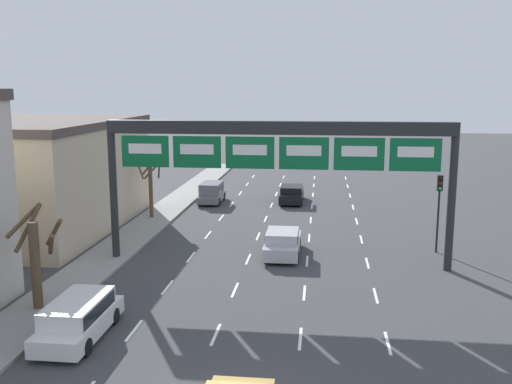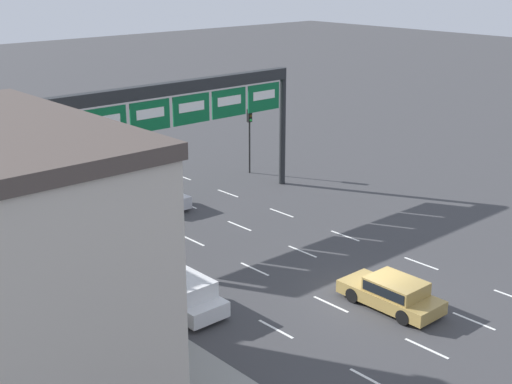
{
  "view_description": "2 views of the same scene",
  "coord_description": "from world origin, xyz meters",
  "px_view_note": "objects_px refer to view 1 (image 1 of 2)",
  "views": [
    {
      "loc": [
        2.29,
        -14.55,
        9.5
      ],
      "look_at": [
        -1.16,
        15.52,
        3.94
      ],
      "focal_mm": 40.0,
      "sensor_mm": 36.0,
      "label": 1
    },
    {
      "loc": [
        -22.75,
        -17.72,
        14.25
      ],
      "look_at": [
        -0.96,
        6.67,
        3.63
      ],
      "focal_mm": 50.0,
      "sensor_mm": 36.0,
      "label": 2
    }
  ],
  "objects_px": {
    "car_silver": "(283,242)",
    "suv_white": "(79,316)",
    "tree_bare_third": "(37,255)",
    "traffic_light_near_gantry": "(439,198)",
    "tree_bare_closest": "(151,181)",
    "suv_grey": "(212,192)",
    "sign_gantry": "(277,147)",
    "car_black": "(292,193)"
  },
  "relations": [
    {
      "from": "car_silver",
      "to": "suv_white",
      "type": "xyz_separation_m",
      "value": [
        -7.02,
        -11.87,
        0.09
      ]
    },
    {
      "from": "car_silver",
      "to": "tree_bare_third",
      "type": "distance_m",
      "value": 13.71
    },
    {
      "from": "traffic_light_near_gantry",
      "to": "tree_bare_third",
      "type": "xyz_separation_m",
      "value": [
        -18.8,
        -10.95,
        -0.79
      ]
    },
    {
      "from": "tree_bare_closest",
      "to": "tree_bare_third",
      "type": "bearing_deg",
      "value": -89.06
    },
    {
      "from": "suv_grey",
      "to": "tree_bare_third",
      "type": "distance_m",
      "value": 24.09
    },
    {
      "from": "tree_bare_closest",
      "to": "tree_bare_third",
      "type": "relative_size",
      "value": 1.08
    },
    {
      "from": "suv_grey",
      "to": "car_silver",
      "type": "bearing_deg",
      "value": -64.46
    },
    {
      "from": "suv_white",
      "to": "traffic_light_near_gantry",
      "type": "bearing_deg",
      "value": 40.26
    },
    {
      "from": "traffic_light_near_gantry",
      "to": "tree_bare_third",
      "type": "height_order",
      "value": "tree_bare_third"
    },
    {
      "from": "sign_gantry",
      "to": "suv_grey",
      "type": "relative_size",
      "value": 4.62
    },
    {
      "from": "sign_gantry",
      "to": "car_silver",
      "type": "distance_m",
      "value": 5.92
    },
    {
      "from": "car_black",
      "to": "suv_grey",
      "type": "relative_size",
      "value": 1.17
    },
    {
      "from": "car_silver",
      "to": "car_black",
      "type": "height_order",
      "value": "car_silver"
    },
    {
      "from": "suv_grey",
      "to": "tree_bare_closest",
      "type": "distance_m",
      "value": 7.4
    },
    {
      "from": "car_black",
      "to": "suv_white",
      "type": "relative_size",
      "value": 0.99
    },
    {
      "from": "suv_white",
      "to": "tree_bare_closest",
      "type": "distance_m",
      "value": 20.36
    },
    {
      "from": "car_black",
      "to": "sign_gantry",
      "type": "bearing_deg",
      "value": -89.72
    },
    {
      "from": "traffic_light_near_gantry",
      "to": "tree_bare_third",
      "type": "relative_size",
      "value": 1.03
    },
    {
      "from": "suv_white",
      "to": "tree_bare_closest",
      "type": "bearing_deg",
      "value": 98.99
    },
    {
      "from": "car_silver",
      "to": "tree_bare_third",
      "type": "relative_size",
      "value": 1.04
    },
    {
      "from": "suv_grey",
      "to": "traffic_light_near_gantry",
      "type": "xyz_separation_m",
      "value": [
        15.84,
        -12.91,
        2.32
      ]
    },
    {
      "from": "sign_gantry",
      "to": "tree_bare_closest",
      "type": "height_order",
      "value": "sign_gantry"
    },
    {
      "from": "suv_grey",
      "to": "traffic_light_near_gantry",
      "type": "bearing_deg",
      "value": -39.19
    },
    {
      "from": "sign_gantry",
      "to": "car_silver",
      "type": "bearing_deg",
      "value": 83.3
    },
    {
      "from": "car_black",
      "to": "suv_grey",
      "type": "bearing_deg",
      "value": -172.39
    },
    {
      "from": "tree_bare_closest",
      "to": "car_silver",
      "type": "bearing_deg",
      "value": -38.66
    },
    {
      "from": "suv_white",
      "to": "tree_bare_third",
      "type": "xyz_separation_m",
      "value": [
        -2.88,
        2.52,
        1.59
      ]
    },
    {
      "from": "car_silver",
      "to": "sign_gantry",
      "type": "bearing_deg",
      "value": -96.7
    },
    {
      "from": "car_silver",
      "to": "tree_bare_closest",
      "type": "height_order",
      "value": "tree_bare_closest"
    },
    {
      "from": "sign_gantry",
      "to": "tree_bare_closest",
      "type": "distance_m",
      "value": 14.53
    },
    {
      "from": "tree_bare_third",
      "to": "car_silver",
      "type": "bearing_deg",
      "value": 43.35
    },
    {
      "from": "traffic_light_near_gantry",
      "to": "sign_gantry",
      "type": "bearing_deg",
      "value": -159.57
    },
    {
      "from": "traffic_light_near_gantry",
      "to": "tree_bare_closest",
      "type": "height_order",
      "value": "tree_bare_closest"
    },
    {
      "from": "sign_gantry",
      "to": "tree_bare_closest",
      "type": "bearing_deg",
      "value": 135.12
    },
    {
      "from": "car_silver",
      "to": "traffic_light_near_gantry",
      "type": "xyz_separation_m",
      "value": [
        8.9,
        1.61,
        2.47
      ]
    },
    {
      "from": "tree_bare_closest",
      "to": "car_black",
      "type": "bearing_deg",
      "value": 36.27
    },
    {
      "from": "sign_gantry",
      "to": "traffic_light_near_gantry",
      "type": "bearing_deg",
      "value": 20.43
    },
    {
      "from": "suv_white",
      "to": "suv_grey",
      "type": "xyz_separation_m",
      "value": [
        0.08,
        26.38,
        0.06
      ]
    },
    {
      "from": "tree_bare_third",
      "to": "suv_white",
      "type": "bearing_deg",
      "value": -41.23
    },
    {
      "from": "tree_bare_closest",
      "to": "traffic_light_near_gantry",
      "type": "bearing_deg",
      "value": -18.92
    },
    {
      "from": "car_black",
      "to": "traffic_light_near_gantry",
      "type": "height_order",
      "value": "traffic_light_near_gantry"
    },
    {
      "from": "car_silver",
      "to": "car_black",
      "type": "bearing_deg",
      "value": 91.09
    }
  ]
}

